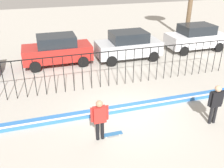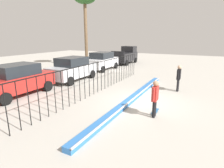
% 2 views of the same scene
% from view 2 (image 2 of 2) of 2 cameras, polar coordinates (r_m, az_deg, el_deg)
% --- Properties ---
extents(ground_plane, '(60.00, 60.00, 0.00)m').
position_cam_2_polar(ground_plane, '(10.26, 8.95, -5.55)').
color(ground_plane, '#ADA89E').
extents(bowl_coping_ledge, '(11.00, 0.41, 0.27)m').
position_cam_2_polar(bowl_coping_ledge, '(10.38, 6.33, -4.52)').
color(bowl_coping_ledge, '#2D6BB7').
rests_on(bowl_coping_ledge, ground).
extents(perimeter_fence, '(14.04, 0.04, 1.96)m').
position_cam_2_polar(perimeter_fence, '(11.22, -5.81, 2.62)').
color(perimeter_fence, black).
rests_on(perimeter_fence, ground).
extents(skateboarder, '(0.67, 0.25, 1.66)m').
position_cam_2_polar(skateboarder, '(8.21, 13.26, -3.55)').
color(skateboarder, black).
rests_on(skateboarder, ground).
extents(skateboard, '(0.80, 0.20, 0.07)m').
position_cam_2_polar(skateboard, '(9.00, 13.28, -8.28)').
color(skateboard, '#26598C').
rests_on(skateboard, ground).
extents(camera_operator, '(0.70, 0.26, 1.73)m').
position_cam_2_polar(camera_operator, '(12.62, 20.06, 2.40)').
color(camera_operator, black).
rests_on(camera_operator, ground).
extents(parked_car_red, '(4.30, 2.12, 1.90)m').
position_cam_2_polar(parked_car_red, '(12.49, -27.45, 1.23)').
color(parked_car_red, '#B2231E').
rests_on(parked_car_red, ground).
extents(parked_car_silver, '(4.30, 2.12, 1.90)m').
position_cam_2_polar(parked_car_silver, '(15.30, -12.23, 4.69)').
color(parked_car_silver, '#B7BABF').
rests_on(parked_car_silver, ground).
extents(parked_car_white, '(4.30, 2.12, 1.90)m').
position_cam_2_polar(parked_car_white, '(19.99, -3.15, 7.22)').
color(parked_car_white, silver).
rests_on(parked_car_white, ground).
extents(pickup_truck, '(4.70, 2.12, 2.24)m').
position_cam_2_polar(pickup_truck, '(24.94, 4.22, 8.79)').
color(pickup_truck, black).
rests_on(pickup_truck, ground).
extents(palm_tree_tall, '(2.44, 2.44, 8.35)m').
position_cam_2_polar(palm_tree_tall, '(22.40, -8.46, 24.01)').
color(palm_tree_tall, brown).
rests_on(palm_tree_tall, ground).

